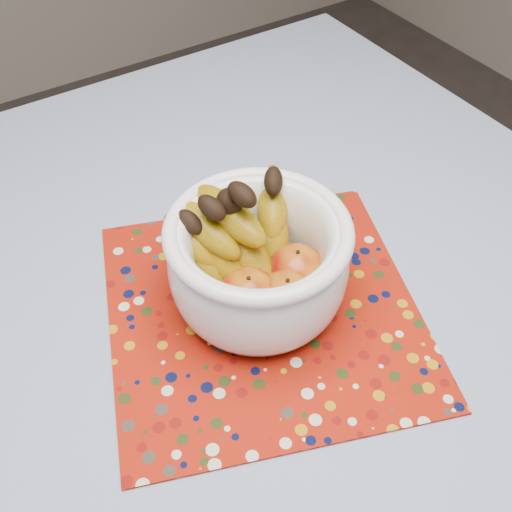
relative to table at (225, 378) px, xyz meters
name	(u,v)px	position (x,y,z in m)	size (l,w,h in m)	color
table	(225,378)	(0.00, 0.00, 0.00)	(1.20, 1.20, 0.75)	brown
tablecloth	(223,344)	(0.00, 0.00, 0.08)	(1.32, 1.32, 0.01)	slate
placemat	(263,310)	(0.07, 0.01, 0.09)	(0.40, 0.40, 0.00)	#931508
fruit_bowl	(251,254)	(0.07, 0.04, 0.17)	(0.25, 0.24, 0.19)	white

